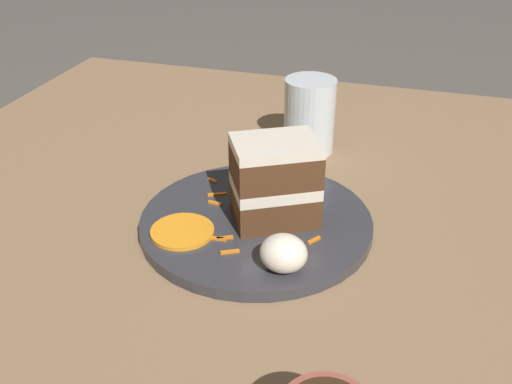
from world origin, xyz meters
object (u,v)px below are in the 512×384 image
at_px(plate, 256,223).
at_px(drinking_glass, 309,120).
at_px(cream_dollop, 284,253).
at_px(orange_garnish, 182,231).
at_px(cake_slice, 274,181).

height_order(plate, drinking_glass, drinking_glass).
relative_size(cream_dollop, drinking_glass, 0.46).
relative_size(plate, drinking_glass, 2.52).
bearing_deg(drinking_glass, orange_garnish, -106.72).
bearing_deg(cream_dollop, plate, 122.71).
height_order(cream_dollop, orange_garnish, cream_dollop).
xyz_separation_m(orange_garnish, drinking_glass, (0.09, 0.29, 0.03)).
bearing_deg(orange_garnish, plate, 37.71).
distance_m(cake_slice, orange_garnish, 0.12).
distance_m(orange_garnish, drinking_glass, 0.31).
bearing_deg(cake_slice, drinking_glass, -27.24).
height_order(orange_garnish, drinking_glass, drinking_glass).
xyz_separation_m(cream_dollop, drinking_glass, (-0.04, 0.33, 0.01)).
xyz_separation_m(cake_slice, orange_garnish, (-0.09, -0.06, -0.05)).
bearing_deg(orange_garnish, drinking_glass, 73.28).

